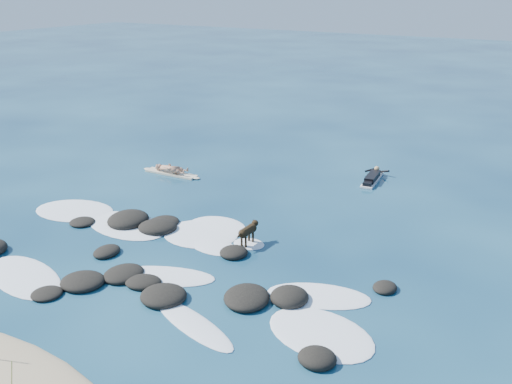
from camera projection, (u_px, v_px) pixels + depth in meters
The scene contains 6 objects.
ground at pixel (187, 252), 18.78m from camera, with size 160.00×160.00×0.00m, color #0A2642.
reef_rocks at pixel (146, 259), 18.11m from camera, with size 13.46×6.87×0.54m.
breaking_foam at pixel (169, 253), 18.69m from camera, with size 15.16×8.37×0.12m.
standing_surfer_rig at pixel (171, 160), 26.07m from camera, with size 3.15×0.64×1.79m.
paddling_surfer_rig at pixel (373, 178), 25.42m from camera, with size 1.15×2.60×0.45m.
dog at pixel (248, 230), 19.15m from camera, with size 0.35×1.26×0.80m.
Camera 1 is at (10.61, -13.35, 8.43)m, focal length 40.00 mm.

